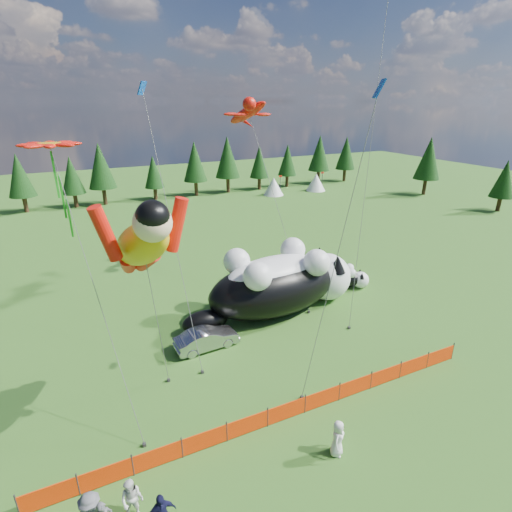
{
  "coord_description": "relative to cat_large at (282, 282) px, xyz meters",
  "views": [
    {
      "loc": [
        -7.63,
        -15.68,
        13.98
      ],
      "look_at": [
        1.75,
        4.0,
        5.52
      ],
      "focal_mm": 28.0,
      "sensor_mm": 36.0,
      "label": 1
    }
  ],
  "objects": [
    {
      "name": "ground",
      "position": [
        -4.85,
        -6.34,
        -2.26
      ],
      "size": [
        160.0,
        160.0,
        0.0
      ],
      "primitive_type": "plane",
      "color": "#0E390A",
      "rests_on": "ground"
    },
    {
      "name": "safety_fence",
      "position": [
        -4.85,
        -9.34,
        -1.76
      ],
      "size": [
        22.06,
        0.06,
        1.1
      ],
      "color": "#262626",
      "rests_on": "ground"
    },
    {
      "name": "tree_line",
      "position": [
        -4.85,
        38.66,
        1.74
      ],
      "size": [
        90.0,
        4.0,
        8.0
      ],
      "primitive_type": null,
      "color": "black",
      "rests_on": "ground"
    },
    {
      "name": "festival_tents",
      "position": [
        6.15,
        33.66,
        -0.86
      ],
      "size": [
        50.0,
        3.2,
        2.8
      ],
      "primitive_type": null,
      "color": "white",
      "rests_on": "ground"
    },
    {
      "name": "cat_large",
      "position": [
        0.0,
        0.0,
        0.0
      ],
      "size": [
        13.17,
        5.3,
        4.75
      ],
      "rotation": [
        0.0,
        0.0,
        0.07
      ],
      "color": "black",
      "rests_on": "ground"
    },
    {
      "name": "cat_small",
      "position": [
        6.21,
        1.34,
        -1.4
      ],
      "size": [
        4.61,
        3.33,
        1.81
      ],
      "rotation": [
        0.0,
        0.0,
        -0.5
      ],
      "color": "black",
      "rests_on": "ground"
    },
    {
      "name": "car",
      "position": [
        -6.31,
        -2.15,
        -1.62
      ],
      "size": [
        3.95,
        1.58,
        1.28
      ],
      "primitive_type": "imported",
      "rotation": [
        0.0,
        0.0,
        1.63
      ],
      "color": "#A9A8AD",
      "rests_on": "ground"
    },
    {
      "name": "spectator_b",
      "position": [
        -12.13,
        -11.11,
        -1.39
      ],
      "size": [
        0.98,
        0.83,
        1.73
      ],
      "primitive_type": "imported",
      "rotation": [
        0.0,
        0.0,
        -0.49
      ],
      "color": "silver",
      "rests_on": "ground"
    },
    {
      "name": "spectator_e",
      "position": [
        -3.9,
        -11.95,
        -1.42
      ],
      "size": [
        0.97,
        0.95,
        1.69
      ],
      "primitive_type": "imported",
      "rotation": [
        0.0,
        0.0,
        0.74
      ],
      "color": "silver",
      "rests_on": "ground"
    },
    {
      "name": "superhero_kite",
      "position": [
        -10.32,
        -7.51,
        6.75
      ],
      "size": [
        5.49,
        6.28,
        11.65
      ],
      "color": "#D79F0B",
      "rests_on": "ground"
    },
    {
      "name": "gecko_kite",
      "position": [
        1.02,
        7.89,
        10.89
      ],
      "size": [
        4.58,
        12.68,
        15.85
      ],
      "color": "red",
      "rests_on": "ground"
    },
    {
      "name": "flower_kite",
      "position": [
        -12.86,
        -2.8,
        9.88
      ],
      "size": [
        3.37,
        6.96,
        13.35
      ],
      "color": "red",
      "rests_on": "ground"
    },
    {
      "name": "diamond_kite_a",
      "position": [
        -8.07,
        0.8,
        11.61
      ],
      "size": [
        1.24,
        5.95,
        15.72
      ],
      "color": "#0C45BB",
      "rests_on": "ground"
    },
    {
      "name": "diamond_kite_c",
      "position": [
        -1.03,
        -8.88,
        11.55
      ],
      "size": [
        2.91,
        1.07,
        15.22
      ],
      "color": "#0C45BB",
      "rests_on": "ground"
    }
  ]
}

